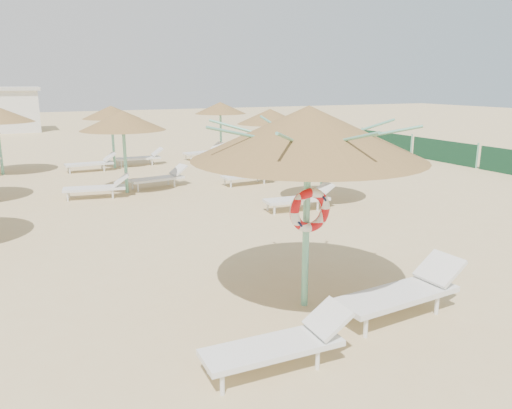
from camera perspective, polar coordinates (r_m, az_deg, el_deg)
name	(u,v)px	position (r m, az deg, el deg)	size (l,w,h in m)	color
ground	(276,301)	(8.63, 2.29, -10.94)	(120.00, 120.00, 0.00)	tan
main_palapa	(309,133)	(7.76, 6.02, 8.08)	(3.65, 3.65, 3.27)	#6AB798
lounger_main_a	(282,343)	(6.68, 2.94, -15.53)	(1.99, 0.64, 0.72)	silver
lounger_main_b	(404,291)	(8.37, 16.58, -9.44)	(2.31, 0.85, 0.82)	silver
palapa_field	(116,122)	(17.71, -15.71, 9.11)	(15.45, 13.16, 2.72)	#6AB798
windbreak_fence	(444,151)	(24.64, 20.69, 5.70)	(0.08, 19.84, 1.10)	#1B5137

